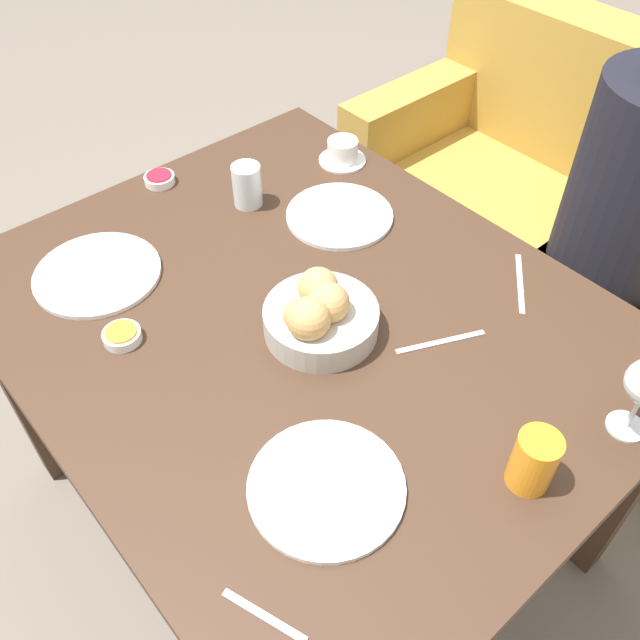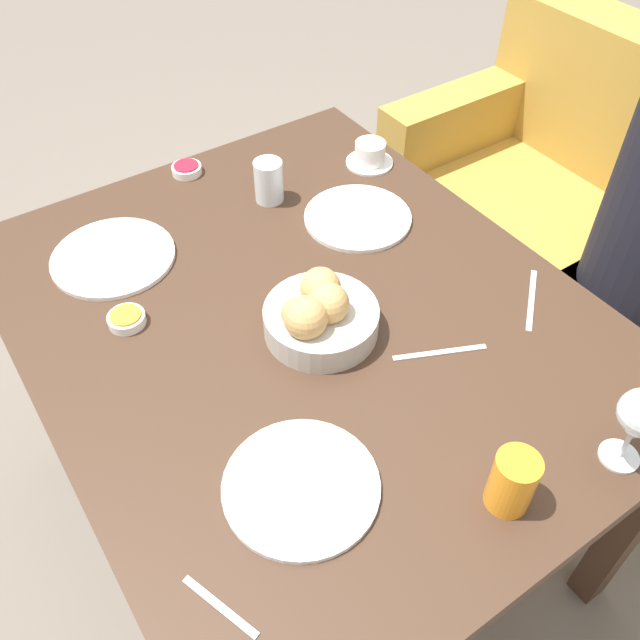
% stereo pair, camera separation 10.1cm
% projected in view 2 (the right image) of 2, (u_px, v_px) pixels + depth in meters
% --- Properties ---
extents(ground_plane, '(10.00, 10.00, 0.00)m').
position_uv_depth(ground_plane, '(309.00, 508.00, 1.85)').
color(ground_plane, '#6B6056').
extents(dining_table, '(1.24, 1.01, 0.76)m').
position_uv_depth(dining_table, '(306.00, 348.00, 1.37)').
color(dining_table, '#3D281C').
rests_on(dining_table, ground_plane).
extents(couch, '(1.43, 0.70, 0.89)m').
position_uv_depth(couch, '(616.00, 263.00, 2.07)').
color(couch, '#B28938').
rests_on(couch, ground_plane).
extents(bread_basket, '(0.21, 0.21, 0.12)m').
position_uv_depth(bread_basket, '(318.00, 315.00, 1.23)').
color(bread_basket, '#B2ADA3').
rests_on(bread_basket, dining_table).
extents(plate_near_left, '(0.26, 0.26, 0.01)m').
position_uv_depth(plate_near_left, '(113.00, 257.00, 1.41)').
color(plate_near_left, white).
rests_on(plate_near_left, dining_table).
extents(plate_near_right, '(0.24, 0.24, 0.01)m').
position_uv_depth(plate_near_right, '(301.00, 486.00, 1.04)').
color(plate_near_right, white).
rests_on(plate_near_right, dining_table).
extents(plate_far_center, '(0.24, 0.24, 0.01)m').
position_uv_depth(plate_far_center, '(358.00, 217.00, 1.50)').
color(plate_far_center, white).
rests_on(plate_far_center, dining_table).
extents(juice_glass, '(0.07, 0.07, 0.11)m').
position_uv_depth(juice_glass, '(512.00, 482.00, 0.99)').
color(juice_glass, orange).
rests_on(juice_glass, dining_table).
extents(water_tumbler, '(0.07, 0.07, 0.10)m').
position_uv_depth(water_tumbler, '(269.00, 181.00, 1.52)').
color(water_tumbler, silver).
rests_on(water_tumbler, dining_table).
extents(coffee_cup, '(0.12, 0.12, 0.06)m').
position_uv_depth(coffee_cup, '(370.00, 155.00, 1.64)').
color(coffee_cup, white).
rests_on(coffee_cup, dining_table).
extents(jam_bowl_berry, '(0.07, 0.07, 0.02)m').
position_uv_depth(jam_bowl_berry, '(187.00, 169.00, 1.62)').
color(jam_bowl_berry, white).
rests_on(jam_bowl_berry, dining_table).
extents(jam_bowl_honey, '(0.07, 0.07, 0.02)m').
position_uv_depth(jam_bowl_honey, '(127.00, 319.00, 1.28)').
color(jam_bowl_honey, white).
rests_on(jam_bowl_honey, dining_table).
extents(fork_silver, '(0.08, 0.16, 0.00)m').
position_uv_depth(fork_silver, '(440.00, 352.00, 1.23)').
color(fork_silver, '#B7B7BC').
rests_on(fork_silver, dining_table).
extents(knife_silver, '(0.12, 0.14, 0.00)m').
position_uv_depth(knife_silver, '(531.00, 300.00, 1.33)').
color(knife_silver, '#B7B7BC').
rests_on(knife_silver, dining_table).
extents(spoon_coffee, '(0.13, 0.05, 0.00)m').
position_uv_depth(spoon_coffee, '(220.00, 607.00, 0.91)').
color(spoon_coffee, '#B7B7BC').
rests_on(spoon_coffee, dining_table).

